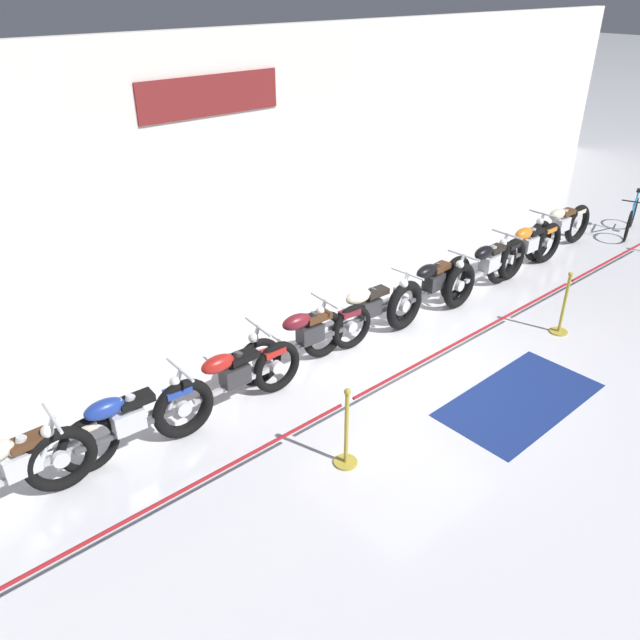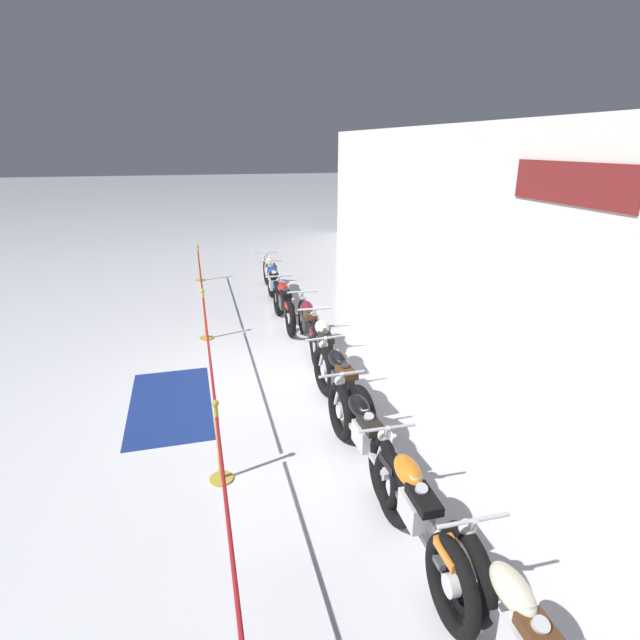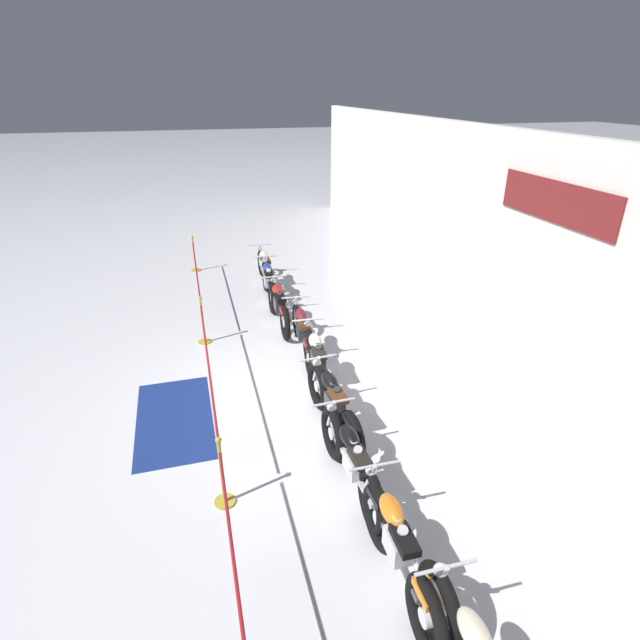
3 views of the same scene
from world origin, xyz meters
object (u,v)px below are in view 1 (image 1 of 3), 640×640
Objects in this scene: stanchion_far_left at (393,385)px; stanchion_mid_left at (346,439)px; stanchion_mid_right at (563,313)px; motorcycle_orange_7 at (526,248)px; motorcycle_cream_4 at (366,312)px; motorcycle_black_5 at (431,287)px; motorcycle_red_2 at (231,380)px; motorcycle_blue_1 at (124,427)px; motorcycle_cream_8 at (559,228)px; motorcycle_maroon_3 at (307,337)px; motorcycle_black_6 at (487,268)px; bicycle at (631,218)px; floor_banner at (520,400)px; motorcycle_cream_0 at (15,469)px.

stanchion_mid_left is (-0.75, 0.00, -0.41)m from stanchion_far_left.
motorcycle_orange_7 is at bearing 47.05° from stanchion_mid_right.
motorcycle_cream_4 is 1.41m from motorcycle_black_5.
motorcycle_blue_1 is at bearing 179.71° from motorcycle_red_2.
motorcycle_cream_8 is (1.42, 0.16, 0.00)m from motorcycle_orange_7.
stanchion_mid_left is (0.42, -1.70, -0.11)m from motorcycle_red_2.
motorcycle_maroon_3 is at bearing 82.29° from stanchion_far_left.
stanchion_far_left is 3.92m from stanchion_mid_right.
motorcycle_black_6 is 1.29m from motorcycle_orange_7.
stanchion_far_left is (-0.26, -1.90, 0.30)m from motorcycle_maroon_3.
motorcycle_orange_7 is 5.75m from stanchion_far_left.
motorcycle_blue_1 is at bearing 137.62° from stanchion_mid_left.
stanchion_mid_left is (1.87, -1.71, -0.13)m from motorcycle_blue_1.
stanchion_mid_right is (2.47, -1.90, -0.11)m from motorcycle_cream_4.
motorcycle_maroon_3 is 1.02× the size of motorcycle_orange_7.
motorcycle_black_5 is at bearing -178.98° from motorcycle_cream_8.
stanchion_mid_left is at bearing -153.52° from motorcycle_black_5.
motorcycle_orange_7 reaches higher than motorcycle_black_6.
motorcycle_cream_4 reaches higher than motorcycle_maroon_3.
motorcycle_maroon_3 is 6.65m from motorcycle_cream_8.
floor_banner is (-7.14, -1.96, -0.36)m from bicycle.
motorcycle_black_5 is 6.18m from bicycle.
stanchion_far_left is at bearing 160.60° from floor_banner.
floor_banner is at bearing -27.58° from motorcycle_blue_1.
motorcycle_red_2 is 0.92× the size of floor_banner.
motorcycle_black_6 is (6.82, -0.05, -0.00)m from motorcycle_blue_1.
motorcycle_maroon_3 is at bearing 179.61° from motorcycle_cream_8.
motorcycle_cream_0 is 1.05× the size of motorcycle_red_2.
floor_banner is at bearing -111.92° from motorcycle_black_5.
bicycle is (12.79, -0.49, -0.11)m from motorcycle_cream_0.
stanchion_far_left is 13.22× the size of stanchion_mid_right.
motorcycle_black_5 is at bearing -4.47° from motorcycle_cream_4.
motorcycle_red_2 is 8.07m from motorcycle_cream_8.
motorcycle_cream_4 is at bearing 0.84° from motorcycle_cream_0.
stanchion_mid_left is (-6.23, -1.70, -0.13)m from motorcycle_orange_7.
bicycle is (3.52, -0.38, -0.12)m from motorcycle_orange_7.
motorcycle_cream_0 is 0.98× the size of motorcycle_orange_7.
stanchion_mid_right is (1.06, -1.79, -0.12)m from motorcycle_black_5.
motorcycle_cream_8 is 7.88m from stanchion_mid_left.
bicycle is 5.27m from stanchion_mid_right.
stanchion_mid_right is at bearing -27.59° from motorcycle_maroon_3.
motorcycle_black_6 is at bearing -175.76° from motorcycle_cream_8.
motorcycle_maroon_3 is at bearing 62.17° from stanchion_mid_left.
motorcycle_orange_7 is at bearing 32.17° from floor_banner.
motorcycle_blue_1 is 1.46m from motorcycle_red_2.
motorcycle_cream_0 is 2.62m from motorcycle_red_2.
motorcycle_orange_7 is (6.65, -0.00, 0.02)m from motorcycle_red_2.
floor_banner is at bearing -162.73° from stanchion_mid_right.
stanchion_far_left reaches higher than motorcycle_cream_0.
stanchion_mid_right reaches higher than motorcycle_orange_7.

